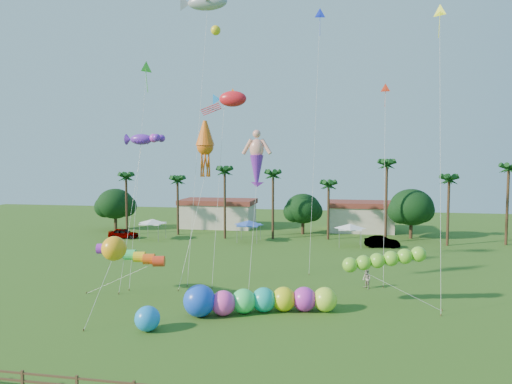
% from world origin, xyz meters
% --- Properties ---
extents(ground, '(160.00, 160.00, 0.00)m').
position_xyz_m(ground, '(0.00, 0.00, 0.00)').
color(ground, '#285116').
rests_on(ground, ground).
extents(tree_line, '(69.46, 8.91, 11.00)m').
position_xyz_m(tree_line, '(3.57, 44.00, 4.28)').
color(tree_line, '#3A2819').
rests_on(tree_line, ground).
extents(buildings_row, '(35.00, 7.00, 4.00)m').
position_xyz_m(buildings_row, '(-3.09, 50.00, 2.00)').
color(buildings_row, beige).
rests_on(buildings_row, ground).
extents(tent_row, '(31.00, 4.00, 0.60)m').
position_xyz_m(tent_row, '(-6.00, 36.33, 2.75)').
color(tent_row, white).
rests_on(tent_row, ground).
extents(car_a, '(4.46, 2.13, 1.47)m').
position_xyz_m(car_a, '(-24.80, 36.40, 0.74)').
color(car_a, '#4C4C54').
rests_on(car_a, ground).
extents(car_b, '(4.59, 1.79, 1.49)m').
position_xyz_m(car_b, '(12.19, 36.05, 0.74)').
color(car_b, '#4C4C54').
rests_on(car_b, ground).
extents(spectator_b, '(1.03, 1.07, 1.74)m').
position_xyz_m(spectator_b, '(9.08, 15.75, 0.87)').
color(spectator_b, gray).
rests_on(spectator_b, ground).
extents(caterpillar_inflatable, '(11.52, 5.27, 2.38)m').
position_xyz_m(caterpillar_inflatable, '(0.43, 7.40, 1.00)').
color(caterpillar_inflatable, '#FF43B7').
rests_on(caterpillar_inflatable, ground).
extents(blue_ball, '(1.71, 1.71, 1.71)m').
position_xyz_m(blue_ball, '(-6.10, 2.57, 0.86)').
color(blue_ball, '#1985E7').
rests_on(blue_ball, ground).
extents(rainbow_tube, '(8.70, 1.34, 3.75)m').
position_xyz_m(rainbow_tube, '(-9.51, 8.98, 3.30)').
color(rainbow_tube, red).
rests_on(rainbow_tube, ground).
extents(green_worm, '(10.26, 3.06, 3.97)m').
position_xyz_m(green_worm, '(7.45, 10.68, 3.25)').
color(green_worm, '#74CA2C').
rests_on(green_worm, ground).
extents(orange_ball_kite, '(2.56, 2.87, 6.24)m').
position_xyz_m(orange_ball_kite, '(-8.91, 3.50, 5.37)').
color(orange_ball_kite, '#FFA514').
rests_on(orange_ball_kite, ground).
extents(merman_kite, '(2.41, 4.13, 13.72)m').
position_xyz_m(merman_kite, '(-0.54, 13.29, 11.33)').
color(merman_kite, '#EF9888').
rests_on(merman_kite, ground).
extents(fish_kite, '(4.28, 6.59, 18.47)m').
position_xyz_m(fish_kite, '(-3.96, 18.79, 17.59)').
color(fish_kite, red).
rests_on(fish_kite, ground).
extents(shark_kite, '(5.84, 8.39, 28.46)m').
position_xyz_m(shark_kite, '(-6.83, 19.93, 27.46)').
color(shark_kite, '#999DA7').
rests_on(shark_kite, ground).
extents(squid_kite, '(2.31, 5.46, 15.40)m').
position_xyz_m(squid_kite, '(-6.09, 16.31, 12.82)').
color(squid_kite, orange).
rests_on(squid_kite, ground).
extents(lobster_kite, '(4.03, 4.88, 14.14)m').
position_xyz_m(lobster_kite, '(-11.24, 13.42, 13.43)').
color(lobster_kite, '#6624B7').
rests_on(lobster_kite, ground).
extents(delta_kite_red, '(1.07, 4.67, 19.02)m').
position_xyz_m(delta_kite_red, '(10.83, 20.73, 18.02)').
color(delta_kite_red, red).
rests_on(delta_kite_red, ground).
extents(delta_kite_yellow, '(1.14, 4.72, 23.94)m').
position_xyz_m(delta_kite_yellow, '(14.24, 13.43, 22.85)').
color(delta_kite_yellow, '#EFFE19').
rests_on(delta_kite_yellow, ground).
extents(delta_kite_green, '(1.03, 4.98, 20.92)m').
position_xyz_m(delta_kite_green, '(-11.59, 15.51, 19.98)').
color(delta_kite_green, '#4ADF34').
rests_on(delta_kite_green, ground).
extents(delta_kite_blue, '(1.39, 3.56, 27.22)m').
position_xyz_m(delta_kite_blue, '(4.34, 22.82, 26.06)').
color(delta_kite_blue, '#1C31FD').
rests_on(delta_kite_blue, ground).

